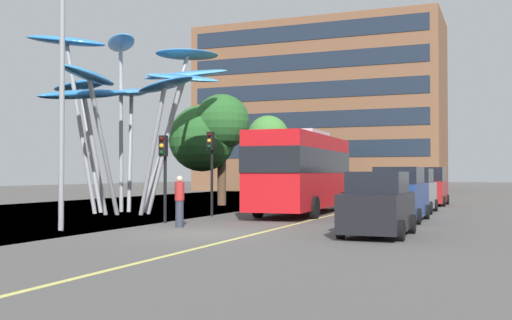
{
  "coord_description": "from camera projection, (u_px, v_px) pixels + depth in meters",
  "views": [
    {
      "loc": [
        8.9,
        -17.38,
        1.91
      ],
      "look_at": [
        -1.3,
        7.98,
        2.5
      ],
      "focal_mm": 42.98,
      "sensor_mm": 36.0,
      "label": 1
    }
  ],
  "objects": [
    {
      "name": "street_lamp",
      "position": [
        68.0,
        65.0,
        20.41
      ],
      "size": [
        1.39,
        0.44,
        8.86
      ],
      "color": "gray",
      "rests_on": "ground"
    },
    {
      "name": "car_parked_far",
      "position": [
        414.0,
        192.0,
        29.84
      ],
      "size": [
        1.98,
        4.0,
        2.13
      ],
      "color": "gray",
      "rests_on": "ground"
    },
    {
      "name": "traffic_light_kerb_far",
      "position": [
        211.0,
        155.0,
        26.97
      ],
      "size": [
        0.28,
        0.42,
        3.73
      ],
      "color": "black",
      "rests_on": "ground"
    },
    {
      "name": "car_parked_near",
      "position": [
        378.0,
        206.0,
        18.62
      ],
      "size": [
        1.92,
        3.81,
        1.96
      ],
      "color": "black",
      "rests_on": "ground"
    },
    {
      "name": "ground",
      "position": [
        181.0,
        234.0,
        19.66
      ],
      "size": [
        120.0,
        240.0,
        0.1
      ],
      "color": "#54514F"
    },
    {
      "name": "traffic_light_kerb_near",
      "position": [
        164.0,
        159.0,
        23.39
      ],
      "size": [
        0.28,
        0.42,
        3.35
      ],
      "color": "black",
      "rests_on": "ground"
    },
    {
      "name": "pedestrian",
      "position": [
        180.0,
        201.0,
        21.64
      ],
      "size": [
        0.34,
        0.34,
        1.82
      ],
      "color": "#2D3342",
      "rests_on": "ground"
    },
    {
      "name": "tree_pavement_near",
      "position": [
        211.0,
        132.0,
        36.06
      ],
      "size": [
        4.84,
        4.48,
        6.52
      ],
      "color": "brown",
      "rests_on": "ground"
    },
    {
      "name": "leaf_sculpture",
      "position": [
        127.0,
        82.0,
        29.02
      ],
      "size": [
        9.33,
        10.15,
        8.83
      ],
      "color": "#9EA0A5",
      "rests_on": "ground"
    },
    {
      "name": "backdrop_building",
      "position": [
        319.0,
        109.0,
        67.29
      ],
      "size": [
        26.32,
        10.28,
        18.04
      ],
      "color": "brown",
      "rests_on": "ground"
    },
    {
      "name": "red_bus",
      "position": [
        302.0,
        169.0,
        28.6
      ],
      "size": [
        3.06,
        10.18,
        3.88
      ],
      "color": "red",
      "rests_on": "ground"
    },
    {
      "name": "traffic_light_opposite",
      "position": [
        291.0,
        166.0,
        39.24
      ],
      "size": [
        0.28,
        0.42,
        3.29
      ],
      "color": "black",
      "rests_on": "ground"
    },
    {
      "name": "car_side_street",
      "position": [
        431.0,
        188.0,
        36.51
      ],
      "size": [
        1.9,
        4.12,
        2.26
      ],
      "color": "maroon",
      "rests_on": "ground"
    },
    {
      "name": "car_parked_mid",
      "position": [
        399.0,
        195.0,
        24.43
      ],
      "size": [
        2.0,
        4.58,
        2.16
      ],
      "color": "navy",
      "rests_on": "ground"
    },
    {
      "name": "traffic_light_island_mid",
      "position": [
        266.0,
        164.0,
        33.62
      ],
      "size": [
        0.28,
        0.42,
        3.36
      ],
      "color": "black",
      "rests_on": "ground"
    },
    {
      "name": "tree_pavement_far",
      "position": [
        269.0,
        137.0,
        48.76
      ],
      "size": [
        3.7,
        4.39,
        6.56
      ],
      "color": "brown",
      "rests_on": "ground"
    }
  ]
}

